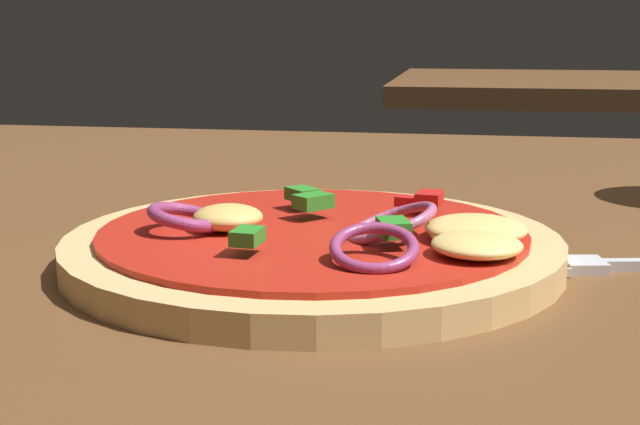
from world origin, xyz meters
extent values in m
cube|color=brown|center=(0.00, 0.00, 0.02)|extent=(1.28, 1.02, 0.04)
cylinder|color=tan|center=(-0.05, 0.01, 0.05)|extent=(0.23, 0.23, 0.01)
cylinder|color=red|center=(-0.05, 0.01, 0.05)|extent=(0.20, 0.20, 0.00)
ellipsoid|color=#EFCC72|center=(0.02, -0.03, 0.06)|extent=(0.04, 0.04, 0.01)
ellipsoid|color=#E5BC60|center=(-0.09, 0.00, 0.06)|extent=(0.03, 0.03, 0.01)
ellipsoid|color=#EFCC72|center=(0.02, 0.00, 0.06)|extent=(0.05, 0.05, 0.01)
ellipsoid|color=#EFCC72|center=(0.02, -0.01, 0.06)|extent=(0.03, 0.03, 0.01)
torus|color=#93386B|center=(-0.11, -0.01, 0.06)|extent=(0.04, 0.04, 0.01)
torus|color=#B25984|center=(-0.01, 0.00, 0.06)|extent=(0.05, 0.05, 0.02)
torus|color=#93386B|center=(-0.02, -0.05, 0.06)|extent=(0.04, 0.04, 0.02)
cube|color=#2D8C28|center=(-0.01, -0.02, 0.06)|extent=(0.02, 0.02, 0.01)
cube|color=red|center=(-0.01, 0.05, 0.06)|extent=(0.01, 0.01, 0.00)
cube|color=#2D8C28|center=(-0.06, 0.03, 0.06)|extent=(0.02, 0.02, 0.01)
cube|color=#2D8C28|center=(-0.07, -0.04, 0.06)|extent=(0.01, 0.02, 0.01)
cube|color=#2D8C28|center=(-0.07, 0.05, 0.06)|extent=(0.02, 0.02, 0.01)
cube|color=red|center=(0.00, 0.05, 0.06)|extent=(0.01, 0.02, 0.01)
cube|color=silver|center=(0.07, 0.02, 0.04)|extent=(0.02, 0.02, 0.01)
cube|color=silver|center=(0.05, 0.02, 0.04)|extent=(0.03, 0.01, 0.00)
cube|color=silver|center=(0.05, 0.01, 0.04)|extent=(0.03, 0.01, 0.00)
cube|color=silver|center=(0.05, 0.01, 0.04)|extent=(0.03, 0.01, 0.00)
cube|color=silver|center=(0.05, 0.00, 0.04)|extent=(0.03, 0.01, 0.00)
cube|color=brown|center=(0.21, 1.47, 0.02)|extent=(0.71, 0.60, 0.04)
camera|label=1|loc=(0.02, -0.39, 0.15)|focal=50.05mm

